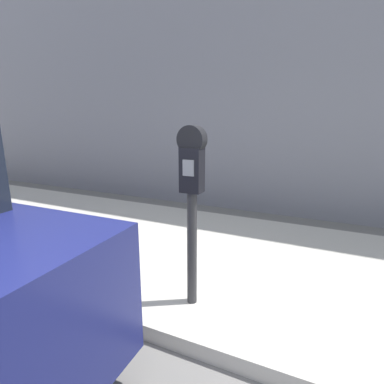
% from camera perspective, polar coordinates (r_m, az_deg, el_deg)
% --- Properties ---
extents(sidewalk, '(24.00, 2.80, 0.13)m').
position_cam_1_polar(sidewalk, '(3.68, -0.78, -11.43)').
color(sidewalk, '#BCB7AD').
rests_on(sidewalk, ground_plane).
extents(building_facade, '(24.00, 0.30, 5.94)m').
position_cam_1_polar(building_facade, '(5.65, 10.56, 27.26)').
color(building_facade, gray).
rests_on(building_facade, ground_plane).
extents(parking_meter, '(0.21, 0.13, 1.46)m').
position_cam_1_polar(parking_meter, '(2.30, -0.00, 0.09)').
color(parking_meter, '#2D2D30').
rests_on(parking_meter, sidewalk).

